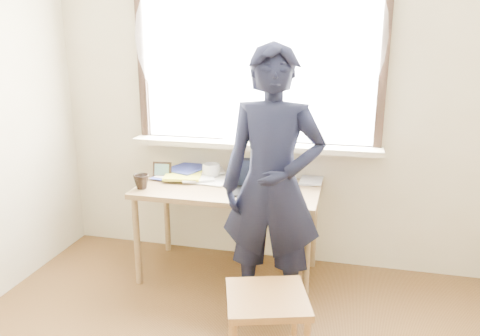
% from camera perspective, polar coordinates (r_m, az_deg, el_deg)
% --- Properties ---
extents(room_shell, '(3.52, 4.02, 2.61)m').
position_cam_1_polar(room_shell, '(1.67, -4.48, 13.08)').
color(room_shell, beige).
rests_on(room_shell, ground).
extents(desk, '(1.27, 0.64, 0.68)m').
position_cam_1_polar(desk, '(3.32, -1.43, -3.48)').
color(desk, olive).
rests_on(desk, ground).
extents(laptop, '(0.34, 0.29, 0.21)m').
position_cam_1_polar(laptop, '(3.20, 1.81, -1.92)').
color(laptop, black).
rests_on(laptop, desk).
extents(mug_white, '(0.15, 0.15, 0.11)m').
position_cam_1_polar(mug_white, '(3.50, -3.52, -0.33)').
color(mug_white, white).
rests_on(mug_white, desk).
extents(mug_dark, '(0.13, 0.13, 0.10)m').
position_cam_1_polar(mug_dark, '(3.32, -11.93, -1.64)').
color(mug_dark, black).
rests_on(mug_dark, desk).
extents(mouse, '(0.10, 0.07, 0.04)m').
position_cam_1_polar(mouse, '(3.11, 6.08, -3.16)').
color(mouse, black).
rests_on(mouse, desk).
extents(desk_clutter, '(0.87, 0.48, 0.05)m').
position_cam_1_polar(desk_clutter, '(3.53, -4.58, -0.67)').
color(desk_clutter, '#3542AC').
rests_on(desk_clutter, desk).
extents(book_a, '(0.27, 0.32, 0.03)m').
position_cam_1_polar(book_a, '(3.63, -5.67, -0.46)').
color(book_a, white).
rests_on(book_a, desk).
extents(book_b, '(0.16, 0.22, 0.02)m').
position_cam_1_polar(book_b, '(3.45, 7.37, -1.45)').
color(book_b, white).
rests_on(book_b, desk).
extents(picture_frame, '(0.14, 0.03, 0.11)m').
position_cam_1_polar(picture_frame, '(3.54, -9.46, -0.30)').
color(picture_frame, black).
rests_on(picture_frame, desk).
extents(work_chair, '(0.51, 0.50, 0.42)m').
position_cam_1_polar(work_chair, '(2.53, 3.30, -16.53)').
color(work_chair, '#A06D34').
rests_on(work_chair, ground).
extents(person, '(0.62, 0.41, 1.68)m').
position_cam_1_polar(person, '(2.80, 3.97, -2.26)').
color(person, black).
rests_on(person, ground).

